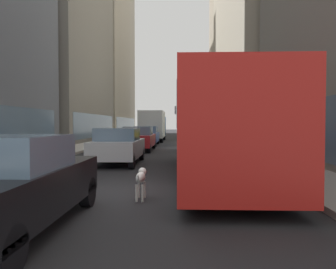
{
  "coord_description": "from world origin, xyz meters",
  "views": [
    {
      "loc": [
        1.58,
        -8.29,
        1.81
      ],
      "look_at": [
        1.12,
        4.14,
        1.4
      ],
      "focal_mm": 34.88,
      "sensor_mm": 36.0,
      "label": 1
    }
  ],
  "objects_px": {
    "car_yellow_taxi": "(191,132)",
    "box_truck": "(153,125)",
    "car_silver_sedan": "(118,146)",
    "transit_bus": "(215,125)",
    "car_black_suv": "(13,183)",
    "car_white_van": "(188,130)",
    "car_blue_hatchback": "(147,136)",
    "dalmatian_dog": "(141,178)",
    "car_red_coupe": "(139,138)"
  },
  "relations": [
    {
      "from": "box_truck",
      "to": "dalmatian_dog",
      "type": "height_order",
      "value": "box_truck"
    },
    {
      "from": "transit_bus",
      "to": "dalmatian_dog",
      "type": "height_order",
      "value": "transit_bus"
    },
    {
      "from": "car_blue_hatchback",
      "to": "car_white_van",
      "type": "xyz_separation_m",
      "value": [
        4.0,
        24.1,
        0.0
      ]
    },
    {
      "from": "car_blue_hatchback",
      "to": "car_silver_sedan",
      "type": "xyz_separation_m",
      "value": [
        -0.0,
        -12.44,
        0.0
      ]
    },
    {
      "from": "car_silver_sedan",
      "to": "transit_bus",
      "type": "bearing_deg",
      "value": -37.67
    },
    {
      "from": "car_yellow_taxi",
      "to": "car_white_van",
      "type": "relative_size",
      "value": 1.17
    },
    {
      "from": "car_yellow_taxi",
      "to": "car_silver_sedan",
      "type": "xyz_separation_m",
      "value": [
        -4.0,
        -22.5,
        -0.0
      ]
    },
    {
      "from": "car_silver_sedan",
      "to": "car_yellow_taxi",
      "type": "bearing_deg",
      "value": 79.92
    },
    {
      "from": "car_red_coupe",
      "to": "box_truck",
      "type": "distance_m",
      "value": 11.75
    },
    {
      "from": "car_yellow_taxi",
      "to": "dalmatian_dog",
      "type": "bearing_deg",
      "value": -94.21
    },
    {
      "from": "transit_bus",
      "to": "car_yellow_taxi",
      "type": "bearing_deg",
      "value": 90.0
    },
    {
      "from": "box_truck",
      "to": "car_white_van",
      "type": "bearing_deg",
      "value": 77.18
    },
    {
      "from": "transit_bus",
      "to": "car_yellow_taxi",
      "type": "xyz_separation_m",
      "value": [
        0.0,
        25.59,
        -0.95
      ]
    },
    {
      "from": "transit_bus",
      "to": "car_black_suv",
      "type": "xyz_separation_m",
      "value": [
        -4.0,
        -6.14,
        -0.96
      ]
    },
    {
      "from": "transit_bus",
      "to": "dalmatian_dog",
      "type": "distance_m",
      "value": 4.48
    },
    {
      "from": "car_yellow_taxi",
      "to": "dalmatian_dog",
      "type": "distance_m",
      "value": 29.38
    },
    {
      "from": "box_truck",
      "to": "car_black_suv",
      "type": "bearing_deg",
      "value": -90.0
    },
    {
      "from": "car_silver_sedan",
      "to": "car_white_van",
      "type": "height_order",
      "value": "same"
    },
    {
      "from": "transit_bus",
      "to": "car_white_van",
      "type": "relative_size",
      "value": 2.81
    },
    {
      "from": "car_silver_sedan",
      "to": "box_truck",
      "type": "bearing_deg",
      "value": 90.0
    },
    {
      "from": "car_yellow_taxi",
      "to": "box_truck",
      "type": "distance_m",
      "value": 5.41
    },
    {
      "from": "dalmatian_dog",
      "to": "car_silver_sedan",
      "type": "bearing_deg",
      "value": 105.18
    },
    {
      "from": "car_red_coupe",
      "to": "box_truck",
      "type": "height_order",
      "value": "box_truck"
    },
    {
      "from": "car_white_van",
      "to": "dalmatian_dog",
      "type": "distance_m",
      "value": 43.4
    },
    {
      "from": "car_black_suv",
      "to": "car_white_van",
      "type": "height_order",
      "value": "same"
    },
    {
      "from": "car_white_van",
      "to": "car_yellow_taxi",
      "type": "bearing_deg",
      "value": -90.0
    },
    {
      "from": "car_red_coupe",
      "to": "box_truck",
      "type": "bearing_deg",
      "value": 90.0
    },
    {
      "from": "transit_bus",
      "to": "car_white_van",
      "type": "distance_m",
      "value": 39.64
    },
    {
      "from": "car_red_coupe",
      "to": "car_white_van",
      "type": "xyz_separation_m",
      "value": [
        4.0,
        29.3,
        -0.0
      ]
    },
    {
      "from": "car_blue_hatchback",
      "to": "car_red_coupe",
      "type": "relative_size",
      "value": 0.9
    },
    {
      "from": "car_blue_hatchback",
      "to": "dalmatian_dog",
      "type": "height_order",
      "value": "car_blue_hatchback"
    },
    {
      "from": "transit_bus",
      "to": "car_white_van",
      "type": "height_order",
      "value": "transit_bus"
    },
    {
      "from": "car_blue_hatchback",
      "to": "car_red_coupe",
      "type": "xyz_separation_m",
      "value": [
        0.0,
        -5.21,
        0.0
      ]
    },
    {
      "from": "box_truck",
      "to": "car_yellow_taxi",
      "type": "bearing_deg",
      "value": 41.5
    },
    {
      "from": "car_silver_sedan",
      "to": "car_white_van",
      "type": "bearing_deg",
      "value": 83.75
    },
    {
      "from": "car_black_suv",
      "to": "box_truck",
      "type": "relative_size",
      "value": 0.55
    },
    {
      "from": "car_yellow_taxi",
      "to": "car_white_van",
      "type": "distance_m",
      "value": 14.04
    },
    {
      "from": "car_black_suv",
      "to": "dalmatian_dog",
      "type": "xyz_separation_m",
      "value": [
        1.85,
        2.43,
        -0.31
      ]
    },
    {
      "from": "car_yellow_taxi",
      "to": "car_white_van",
      "type": "xyz_separation_m",
      "value": [
        -0.0,
        14.04,
        -0.0
      ]
    },
    {
      "from": "car_yellow_taxi",
      "to": "car_black_suv",
      "type": "distance_m",
      "value": 31.98
    },
    {
      "from": "car_blue_hatchback",
      "to": "car_red_coupe",
      "type": "distance_m",
      "value": 5.21
    },
    {
      "from": "car_red_coupe",
      "to": "car_yellow_taxi",
      "type": "bearing_deg",
      "value": 75.32
    },
    {
      "from": "car_red_coupe",
      "to": "car_silver_sedan",
      "type": "relative_size",
      "value": 1.09
    },
    {
      "from": "car_white_van",
      "to": "car_silver_sedan",
      "type": "bearing_deg",
      "value": -96.25
    },
    {
      "from": "car_yellow_taxi",
      "to": "box_truck",
      "type": "bearing_deg",
      "value": -138.5
    },
    {
      "from": "car_black_suv",
      "to": "box_truck",
      "type": "height_order",
      "value": "box_truck"
    },
    {
      "from": "car_blue_hatchback",
      "to": "car_silver_sedan",
      "type": "distance_m",
      "value": 12.44
    },
    {
      "from": "car_black_suv",
      "to": "car_silver_sedan",
      "type": "height_order",
      "value": "same"
    },
    {
      "from": "car_black_suv",
      "to": "transit_bus",
      "type": "bearing_deg",
      "value": 56.93
    },
    {
      "from": "car_black_suv",
      "to": "car_red_coupe",
      "type": "bearing_deg",
      "value": 90.0
    }
  ]
}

